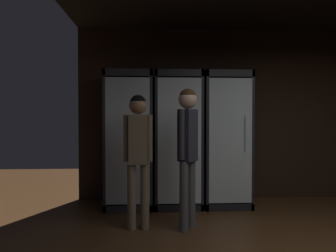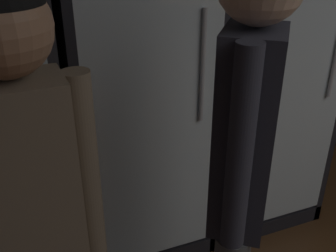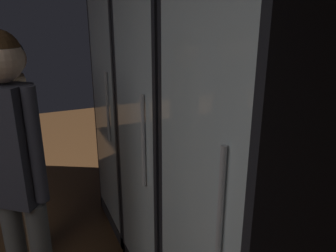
{
  "view_description": "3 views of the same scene",
  "coord_description": "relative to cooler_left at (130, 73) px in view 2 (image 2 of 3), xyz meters",
  "views": [
    {
      "loc": [
        -1.76,
        -1.64,
        1.3
      ],
      "look_at": [
        -1.56,
        2.5,
        1.22
      ],
      "focal_mm": 30.15,
      "sensor_mm": 36.0,
      "label": 1
    },
    {
      "loc": [
        -1.94,
        0.84,
        1.67
      ],
      "look_at": [
        -1.32,
        2.39,
        0.81
      ],
      "focal_mm": 42.76,
      "sensor_mm": 36.0,
      "label": 2
    },
    {
      "loc": [
        0.31,
        1.77,
        1.74
      ],
      "look_at": [
        -0.96,
        2.33,
        1.27
      ],
      "focal_mm": 35.74,
      "sensor_mm": 36.0,
      "label": 3
    }
  ],
  "objects": [
    {
      "name": "cooler_center",
      "position": [
        0.73,
        -0.0,
        0.01
      ],
      "size": [
        0.7,
        0.69,
        2.02
      ],
      "color": "black",
      "rests_on": "ground"
    },
    {
      "name": "shopper_far",
      "position": [
        0.04,
        -1.01,
        0.06
      ],
      "size": [
        0.26,
        0.27,
        1.68
      ],
      "color": "#4C4C4C",
      "rests_on": "ground"
    },
    {
      "name": "shopper_near",
      "position": [
        -0.55,
        -0.98,
        0.02
      ],
      "size": [
        0.34,
        0.21,
        1.6
      ],
      "color": "#72604C",
      "rests_on": "ground"
    },
    {
      "name": "cooler_left",
      "position": [
        0.0,
        0.0,
        0.0
      ],
      "size": [
        0.7,
        0.69,
        2.02
      ],
      "color": "black",
      "rests_on": "ground"
    }
  ]
}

